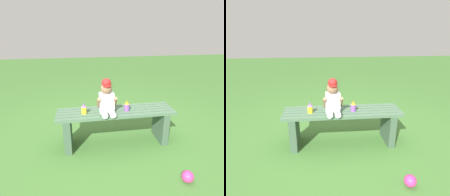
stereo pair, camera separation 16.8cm
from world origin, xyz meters
The scene contains 6 objects.
ground_plane centered at (0.00, 0.00, 0.00)m, with size 16.00×16.00×0.00m, color #3D6B2D.
park_bench centered at (0.00, 0.00, 0.29)m, with size 1.42×0.36×0.45m.
child_figure centered at (-0.12, -0.03, 0.63)m, with size 0.23×0.27×0.40m.
sippy_cup_left centered at (-0.38, -0.03, 0.51)m, with size 0.06×0.06×0.12m.
sippy_cup_right centered at (0.13, -0.03, 0.51)m, with size 0.06×0.06×0.12m.
toy_ball centered at (0.55, -0.78, 0.06)m, with size 0.11×0.11×0.11m, color #E5337F.
Camera 1 is at (-0.42, -2.13, 1.38)m, focal length 31.13 mm.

